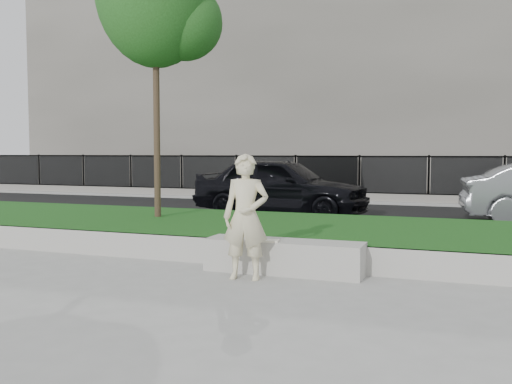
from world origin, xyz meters
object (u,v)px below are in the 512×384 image
at_px(man, 246,217).
at_px(car_dark, 281,186).
at_px(stone_bench, 284,257).
at_px(book, 270,241).

distance_m(man, car_dark, 7.25).
relative_size(stone_bench, book, 9.64).
relative_size(man, car_dark, 0.37).
xyz_separation_m(stone_bench, man, (-0.36, -0.55, 0.61)).
bearing_deg(stone_bench, book, -127.60).
bearing_deg(car_dark, stone_bench, -156.90).
height_order(man, car_dark, man).
xyz_separation_m(man, car_dark, (-1.80, 7.03, -0.03)).
distance_m(stone_bench, book, 0.33).
bearing_deg(book, car_dark, 99.12).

